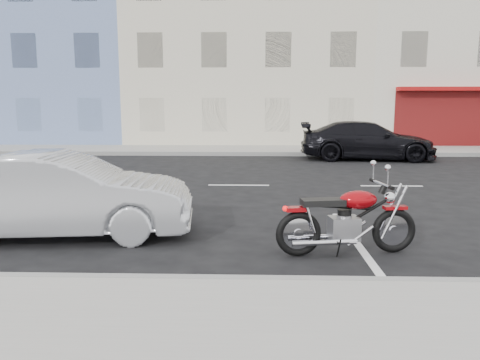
# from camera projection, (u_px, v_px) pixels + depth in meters

# --- Properties ---
(ground) EXTENTS (120.00, 120.00, 0.00)m
(ground) POSITION_uv_depth(u_px,v_px,m) (315.00, 186.00, 12.26)
(ground) COLOR black
(ground) RESTS_ON ground
(sidewalk_far) EXTENTS (80.00, 3.40, 0.15)m
(sidewalk_far) POSITION_uv_depth(u_px,v_px,m) (179.00, 150.00, 20.98)
(sidewalk_far) COLOR gray
(sidewalk_far) RESTS_ON ground
(curb_far) EXTENTS (80.00, 0.12, 0.16)m
(curb_far) POSITION_uv_depth(u_px,v_px,m) (172.00, 154.00, 19.31)
(curb_far) COLOR gray
(curb_far) RESTS_ON ground
(bldg_blue) EXTENTS (12.00, 12.00, 13.00)m
(bldg_blue) POSITION_uv_depth(u_px,v_px,m) (46.00, 29.00, 27.72)
(bldg_blue) COLOR #647AA9
(bldg_blue) RESTS_ON ground
(bldg_cream) EXTENTS (12.00, 12.00, 11.50)m
(bldg_cream) POSITION_uv_depth(u_px,v_px,m) (248.00, 41.00, 27.47)
(bldg_cream) COLOR beige
(bldg_cream) RESTS_ON ground
(bldg_corner) EXTENTS (14.00, 12.00, 12.50)m
(bldg_corner) POSITION_uv_depth(u_px,v_px,m) (473.00, 31.00, 26.99)
(bldg_corner) COLOR beige
(bldg_corner) RESTS_ON ground
(motorcycle) EXTENTS (2.05, 0.71, 1.03)m
(motorcycle) POSITION_uv_depth(u_px,v_px,m) (396.00, 221.00, 6.70)
(motorcycle) COLOR black
(motorcycle) RESTS_ON ground
(sedan_silver) EXTENTS (4.28, 1.88, 1.37)m
(sedan_silver) POSITION_uv_depth(u_px,v_px,m) (61.00, 195.00, 7.48)
(sedan_silver) COLOR #ACAEB4
(sedan_silver) RESTS_ON ground
(car_far) EXTENTS (5.19, 2.43, 1.46)m
(car_far) POSITION_uv_depth(u_px,v_px,m) (367.00, 141.00, 17.84)
(car_far) COLOR black
(car_far) RESTS_ON ground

